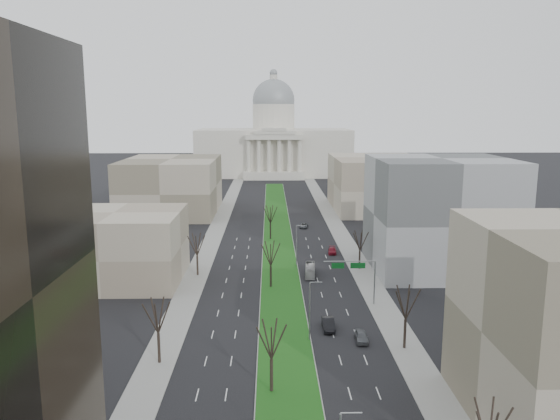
{
  "coord_description": "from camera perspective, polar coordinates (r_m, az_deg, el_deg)",
  "views": [
    {
      "loc": [
        -2.12,
        -21.41,
        33.87
      ],
      "look_at": [
        0.25,
        104.6,
        10.78
      ],
      "focal_mm": 35.0,
      "sensor_mm": 36.0,
      "label": 1
    }
  ],
  "objects": [
    {
      "name": "ground",
      "position": [
        145.43,
        -0.21,
        -3.09
      ],
      "size": [
        600.0,
        600.0,
        0.0
      ],
      "primitive_type": "plane",
      "color": "black",
      "rests_on": "ground"
    },
    {
      "name": "median",
      "position": [
        144.42,
        -0.21,
        -3.14
      ],
      "size": [
        8.0,
        222.03,
        0.2
      ],
      "color": "#999993",
      "rests_on": "ground"
    },
    {
      "name": "sidewalk_left",
      "position": [
        122.19,
        -8.31,
        -5.79
      ],
      "size": [
        5.0,
        330.0,
        0.15
      ],
      "primitive_type": "cube",
      "color": "gray",
      "rests_on": "ground"
    },
    {
      "name": "sidewalk_right",
      "position": [
        122.8,
        8.2,
        -5.7
      ],
      "size": [
        5.0,
        330.0,
        0.15
      ],
      "primitive_type": "cube",
      "color": "gray",
      "rests_on": "ground"
    },
    {
      "name": "capitol",
      "position": [
        291.54,
        -0.67,
        6.93
      ],
      "size": [
        80.0,
        46.0,
        55.0
      ],
      "color": "beige",
      "rests_on": "ground"
    },
    {
      "name": "building_beige_left",
      "position": [
        114.01,
        -16.8,
        -3.7
      ],
      "size": [
        26.0,
        22.0,
        14.0
      ],
      "primitive_type": "cube",
      "color": "gray",
      "rests_on": "ground"
    },
    {
      "name": "building_grey_right",
      "position": [
        121.02,
        16.31,
        -0.45
      ],
      "size": [
        28.0,
        26.0,
        24.0
      ],
      "primitive_type": "cube",
      "color": "#5B5E60",
      "rests_on": "ground"
    },
    {
      "name": "building_far_left",
      "position": [
        186.04,
        -11.26,
        2.5
      ],
      "size": [
        30.0,
        40.0,
        18.0
      ],
      "primitive_type": "cube",
      "color": "#79705D",
      "rests_on": "ground"
    },
    {
      "name": "building_far_right",
      "position": [
        191.69,
        10.11,
        2.77
      ],
      "size": [
        30.0,
        40.0,
        18.0
      ],
      "primitive_type": "cube",
      "color": "gray",
      "rests_on": "ground"
    },
    {
      "name": "tree_left_mid",
      "position": [
        75.94,
        -12.68,
        -10.6
      ],
      "size": [
        5.4,
        5.4,
        9.72
      ],
      "color": "black",
      "rests_on": "ground"
    },
    {
      "name": "tree_left_far",
      "position": [
        113.7,
        -8.68,
        -3.49
      ],
      "size": [
        5.28,
        5.28,
        9.5
      ],
      "color": "black",
      "rests_on": "ground"
    },
    {
      "name": "tree_right_mid",
      "position": [
        80.48,
        13.05,
        -9.28
      ],
      "size": [
        5.52,
        5.52,
        9.94
      ],
      "color": "black",
      "rests_on": "ground"
    },
    {
      "name": "tree_right_far",
      "position": [
        118.25,
        8.37,
        -3.1
      ],
      "size": [
        5.04,
        5.04,
        9.07
      ],
      "color": "black",
      "rests_on": "ground"
    },
    {
      "name": "tree_median_a",
      "position": [
        67.03,
        -0.91,
        -13.25
      ],
      "size": [
        5.4,
        5.4,
        9.72
      ],
      "color": "black",
      "rests_on": "ground"
    },
    {
      "name": "tree_median_b",
      "position": [
        104.91,
        -0.98,
        -4.46
      ],
      "size": [
        5.4,
        5.4,
        9.72
      ],
      "color": "black",
      "rests_on": "ground"
    },
    {
      "name": "tree_median_c",
      "position": [
        143.94,
        -1.01,
        -0.38
      ],
      "size": [
        5.4,
        5.4,
        9.72
      ],
      "color": "black",
      "rests_on": "ground"
    },
    {
      "name": "streetlamp_median_b",
      "position": [
        81.96,
        3.16,
        -10.4
      ],
      "size": [
        1.9,
        0.2,
        9.16
      ],
      "color": "gray",
      "rests_on": "ground"
    },
    {
      "name": "streetlamp_median_c",
      "position": [
        120.13,
        1.76,
        -3.62
      ],
      "size": [
        1.9,
        0.2,
        9.16
      ],
      "color": "gray",
      "rests_on": "ground"
    },
    {
      "name": "mast_arm_signs",
      "position": [
        96.83,
        8.3,
        -6.39
      ],
      "size": [
        9.12,
        0.24,
        8.09
      ],
      "color": "gray",
      "rests_on": "ground"
    },
    {
      "name": "car_grey_near",
      "position": [
        84.07,
        8.51,
        -12.93
      ],
      "size": [
        1.99,
        4.55,
        1.52
      ],
      "primitive_type": "imported",
      "rotation": [
        0.0,
        0.0,
        -0.04
      ],
      "color": "#54575C",
      "rests_on": "ground"
    },
    {
      "name": "car_black",
      "position": [
        87.65,
        5.08,
        -11.79
      ],
      "size": [
        1.84,
        5.18,
        1.7
      ],
      "primitive_type": "imported",
      "rotation": [
        0.0,
        0.0,
        -0.01
      ],
      "color": "black",
      "rests_on": "ground"
    },
    {
      "name": "car_red",
      "position": [
        131.82,
        5.48,
        -4.25
      ],
      "size": [
        2.41,
        4.89,
        1.37
      ],
      "primitive_type": "imported",
      "rotation": [
        0.0,
        0.0,
        -0.11
      ],
      "color": "maroon",
      "rests_on": "ground"
    },
    {
      "name": "car_grey_far",
      "position": [
        159.72,
        2.51,
        -1.64
      ],
      "size": [
        2.85,
        4.9,
        1.28
      ],
      "primitive_type": "imported",
      "rotation": [
        0.0,
        0.0,
        -0.16
      ],
      "color": "#515559",
      "rests_on": "ground"
    },
    {
      "name": "box_van",
      "position": [
        114.14,
        3.17,
        -6.3
      ],
      "size": [
        2.56,
        8.31,
        2.28
      ],
      "primitive_type": "imported",
      "rotation": [
        0.0,
        0.0,
        -0.08
      ],
      "color": "#BDBDBD",
      "rests_on": "ground"
    }
  ]
}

